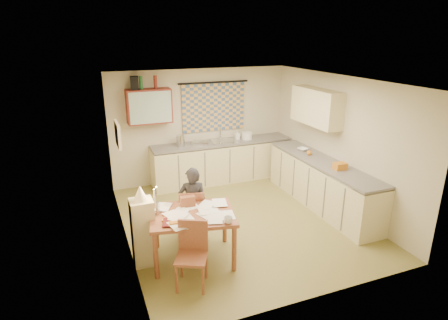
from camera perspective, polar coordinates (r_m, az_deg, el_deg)
name	(u,v)px	position (r m, az deg, el deg)	size (l,w,h in m)	color
floor	(241,221)	(6.86, 2.55, -9.25)	(4.00, 4.50, 0.02)	olive
ceiling	(243,80)	(6.10, 2.90, 12.14)	(4.00, 4.50, 0.02)	white
wall_back	(201,126)	(8.41, -3.59, 5.24)	(4.00, 0.02, 2.50)	beige
wall_front	(320,210)	(4.55, 14.48, -7.42)	(4.00, 0.02, 2.50)	beige
wall_left	(121,170)	(5.88, -15.47, -1.44)	(0.02, 4.50, 2.50)	beige
wall_right	(339,143)	(7.39, 17.11, 2.53)	(0.02, 4.50, 2.50)	beige
window_blind	(214,107)	(8.38, -1.60, 8.02)	(1.45, 0.03, 1.05)	#3D5983
curtain_rod	(214,82)	(8.27, -1.58, 11.74)	(0.04, 0.04, 1.60)	black
wall_cabinet	(149,106)	(7.85, -11.35, 8.05)	(0.90, 0.34, 0.70)	maroon
wall_cabinet_glass	(151,108)	(7.68, -11.11, 7.84)	(0.84, 0.02, 0.64)	#99B2A5
upper_cabinet_right	(316,107)	(7.58, 13.90, 7.88)	(0.34, 1.30, 0.70)	beige
framed_print	(118,134)	(6.14, -15.91, 3.77)	(0.04, 0.50, 0.40)	beige
print_canvas	(119,134)	(6.14, -15.67, 3.80)	(0.01, 0.42, 0.32)	#E9EBCC
counter_back	(225,161)	(8.50, 0.13, -0.18)	(3.30, 0.62, 0.92)	beige
counter_right	(321,184)	(7.47, 14.61, -3.55)	(0.62, 2.95, 0.92)	beige
stove	(351,202)	(6.85, 18.84, -6.08)	(0.58, 0.58, 0.91)	white
sink	(224,143)	(8.36, 0.02, 2.58)	(0.55, 0.45, 0.10)	silver
tap	(220,134)	(8.47, -0.57, 4.05)	(0.03, 0.03, 0.28)	silver
dish_rack	(200,143)	(8.16, -3.65, 2.65)	(0.35, 0.30, 0.06)	silver
kettle	(180,141)	(8.02, -6.65, 2.93)	(0.18, 0.18, 0.24)	silver
mixing_bowl	(247,136)	(8.54, 3.51, 3.73)	(0.24, 0.24, 0.16)	white
soap_bottle	(237,135)	(8.49, 2.04, 3.83)	(0.09, 0.10, 0.21)	white
bowl	(302,149)	(7.86, 11.87, 1.61)	(0.25, 0.25, 0.05)	white
orange_bag	(340,166)	(6.93, 17.27, -0.89)	(0.22, 0.16, 0.12)	orange
fruit_orange	(309,153)	(7.58, 12.87, 1.08)	(0.10, 0.10, 0.10)	orange
speaker	(134,83)	(7.74, -13.49, 11.35)	(0.16, 0.20, 0.26)	black
bottle_green	(141,83)	(7.76, -12.54, 11.44)	(0.07, 0.07, 0.26)	#195926
bottle_brown	(155,82)	(7.81, -10.41, 11.62)	(0.07, 0.07, 0.26)	maroon
dining_table	(193,236)	(5.64, -4.74, -11.45)	(1.36, 1.14, 0.75)	brown
chair_far	(192,224)	(6.20, -4.88, -9.62)	(0.48, 0.48, 0.88)	brown
chair_near	(192,267)	(5.17, -4.90, -15.93)	(0.53, 0.53, 0.88)	brown
person	(193,204)	(6.01, -4.76, -6.77)	(0.52, 0.41, 1.25)	black
shelf_stand	(143,232)	(5.59, -12.21, -10.71)	(0.32, 0.30, 1.01)	beige
lampshade	(140,193)	(5.31, -12.66, -4.94)	(0.20, 0.20, 0.22)	beige
letter_rack	(188,201)	(5.65, -5.56, -6.28)	(0.22, 0.10, 0.16)	brown
mug	(228,220)	(5.16, 0.64, -9.14)	(0.14, 0.14, 0.10)	white
magazine	(163,223)	(5.24, -9.31, -9.42)	(0.26, 0.30, 0.02)	maroon
book	(164,217)	(5.38, -9.11, -8.63)	(0.27, 0.30, 0.02)	orange
orange_box	(174,223)	(5.18, -7.69, -9.57)	(0.12, 0.08, 0.04)	orange
eyeglasses	(203,222)	(5.21, -3.17, -9.38)	(0.13, 0.04, 0.02)	black
candle_holder	(157,208)	(5.48, -10.11, -7.19)	(0.06, 0.06, 0.18)	silver
candle	(154,196)	(5.36, -10.55, -5.49)	(0.02, 0.02, 0.22)	white
candle_flame	(156,187)	(5.36, -10.28, -4.06)	(0.02, 0.02, 0.02)	#FFCC66
papers	(195,214)	(5.42, -4.39, -8.17)	(1.13, 1.00, 0.03)	white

